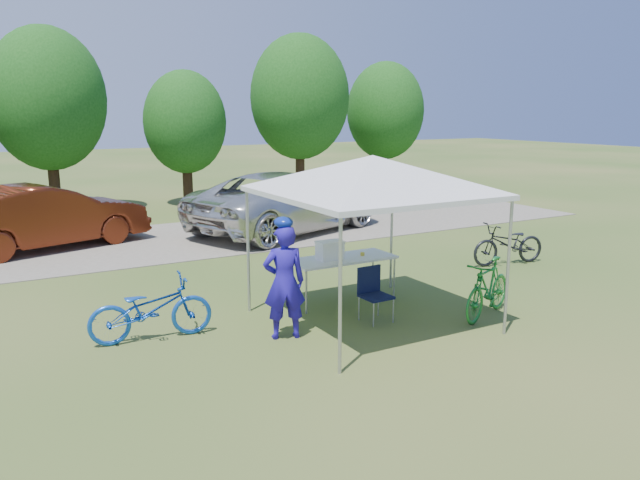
% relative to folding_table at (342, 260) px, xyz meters
% --- Properties ---
extents(ground, '(100.00, 100.00, 0.00)m').
position_rel_folding_table_xyz_m(ground, '(-0.22, -1.25, -0.76)').
color(ground, '#2D5119').
rests_on(ground, ground).
extents(gravel_strip, '(24.00, 5.00, 0.02)m').
position_rel_folding_table_xyz_m(gravel_strip, '(-0.22, 6.75, -0.75)').
color(gravel_strip, gray).
rests_on(gravel_strip, ground).
extents(canopy, '(4.53, 4.53, 3.00)m').
position_rel_folding_table_xyz_m(canopy, '(-0.22, -1.25, 1.89)').
color(canopy, '#A5A5AA').
rests_on(canopy, ground).
extents(treeline, '(24.89, 4.28, 6.30)m').
position_rel_folding_table_xyz_m(treeline, '(-0.51, 12.80, 2.77)').
color(treeline, '#382314').
rests_on(treeline, ground).
extents(folding_table, '(1.95, 0.81, 0.80)m').
position_rel_folding_table_xyz_m(folding_table, '(0.00, 0.00, 0.00)').
color(folding_table, white).
rests_on(folding_table, ground).
extents(folding_chair, '(0.47, 0.49, 0.89)m').
position_rel_folding_table_xyz_m(folding_chair, '(-0.12, -1.16, -0.24)').
color(folding_chair, black).
rests_on(folding_chair, ground).
extents(cooler, '(0.46, 0.31, 0.33)m').
position_rel_folding_table_xyz_m(cooler, '(-0.25, 0.00, 0.21)').
color(cooler, white).
rests_on(cooler, folding_table).
extents(ice_cream_cup, '(0.08, 0.08, 0.06)m').
position_rel_folding_table_xyz_m(ice_cream_cup, '(0.41, -0.05, 0.07)').
color(ice_cream_cup, yellow).
rests_on(ice_cream_cup, folding_table).
extents(cyclist, '(0.73, 0.58, 1.76)m').
position_rel_folding_table_xyz_m(cyclist, '(-1.75, -1.19, 0.12)').
color(cyclist, '#2214A6').
rests_on(cyclist, ground).
extents(bike_blue, '(1.89, 0.81, 0.96)m').
position_rel_folding_table_xyz_m(bike_blue, '(-3.54, -0.27, -0.28)').
color(bike_blue, '#144BB0').
rests_on(bike_blue, ground).
extents(bike_green, '(1.70, 1.06, 0.99)m').
position_rel_folding_table_xyz_m(bike_green, '(1.64, -2.00, -0.26)').
color(bike_green, '#197027').
rests_on(bike_green, ground).
extents(bike_dark, '(1.89, 0.91, 0.95)m').
position_rel_folding_table_xyz_m(bike_dark, '(4.68, 0.44, -0.28)').
color(bike_dark, black).
rests_on(bike_dark, ground).
extents(minivan, '(6.69, 4.74, 1.69)m').
position_rel_folding_table_xyz_m(minivan, '(2.13, 6.41, 0.11)').
color(minivan, silver).
rests_on(minivan, gravel_strip).
extents(sedan, '(5.14, 3.04, 1.60)m').
position_rel_folding_table_xyz_m(sedan, '(-4.12, 7.30, 0.06)').
color(sedan, '#511D0D').
rests_on(sedan, gravel_strip).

